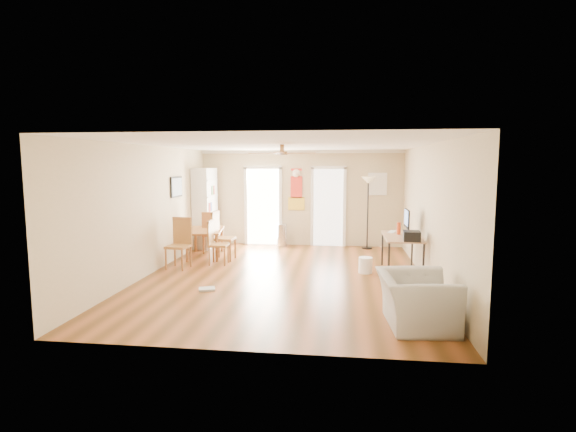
# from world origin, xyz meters

# --- Properties ---
(floor) EXTENTS (7.00, 7.00, 0.00)m
(floor) POSITION_xyz_m (0.00, 0.00, 0.00)
(floor) COLOR brown
(floor) RESTS_ON ground
(ceiling) EXTENTS (5.50, 7.00, 0.00)m
(ceiling) POSITION_xyz_m (0.00, 0.00, 2.60)
(ceiling) COLOR silver
(ceiling) RESTS_ON floor
(wall_back) EXTENTS (5.50, 0.04, 2.60)m
(wall_back) POSITION_xyz_m (0.00, 3.50, 1.30)
(wall_back) COLOR beige
(wall_back) RESTS_ON floor
(wall_front) EXTENTS (5.50, 0.04, 2.60)m
(wall_front) POSITION_xyz_m (0.00, -3.50, 1.30)
(wall_front) COLOR beige
(wall_front) RESTS_ON floor
(wall_left) EXTENTS (0.04, 7.00, 2.60)m
(wall_left) POSITION_xyz_m (-2.75, 0.00, 1.30)
(wall_left) COLOR beige
(wall_left) RESTS_ON floor
(wall_right) EXTENTS (0.04, 7.00, 2.60)m
(wall_right) POSITION_xyz_m (2.75, 0.00, 1.30)
(wall_right) COLOR beige
(wall_right) RESTS_ON floor
(crown_molding) EXTENTS (5.50, 7.00, 0.08)m
(crown_molding) POSITION_xyz_m (0.00, 0.00, 2.56)
(crown_molding) COLOR white
(crown_molding) RESTS_ON wall_back
(kitchen_doorway) EXTENTS (0.90, 0.10, 2.10)m
(kitchen_doorway) POSITION_xyz_m (-1.05, 3.48, 1.05)
(kitchen_doorway) COLOR white
(kitchen_doorway) RESTS_ON wall_back
(bathroom_doorway) EXTENTS (0.80, 0.10, 2.10)m
(bathroom_doorway) POSITION_xyz_m (0.75, 3.48, 1.05)
(bathroom_doorway) COLOR white
(bathroom_doorway) RESTS_ON wall_back
(wall_decal) EXTENTS (0.46, 0.03, 1.10)m
(wall_decal) POSITION_xyz_m (-0.13, 3.48, 1.55)
(wall_decal) COLOR red
(wall_decal) RESTS_ON wall_back
(ac_grille) EXTENTS (0.50, 0.04, 0.60)m
(ac_grille) POSITION_xyz_m (2.05, 3.47, 1.70)
(ac_grille) COLOR white
(ac_grille) RESTS_ON wall_back
(framed_poster) EXTENTS (0.04, 0.66, 0.48)m
(framed_poster) POSITION_xyz_m (-2.73, 1.40, 1.70)
(framed_poster) COLOR black
(framed_poster) RESTS_ON wall_left
(ceiling_fan) EXTENTS (1.24, 1.24, 0.20)m
(ceiling_fan) POSITION_xyz_m (0.00, -0.30, 2.43)
(ceiling_fan) COLOR #593819
(ceiling_fan) RESTS_ON ceiling
(bookshelf) EXTENTS (0.57, 1.01, 2.12)m
(bookshelf) POSITION_xyz_m (-2.52, 2.86, 1.06)
(bookshelf) COLOR silver
(bookshelf) RESTS_ON floor
(dining_table) EXTENTS (1.01, 1.44, 0.66)m
(dining_table) POSITION_xyz_m (-2.15, 1.70, 0.33)
(dining_table) COLOR #A57635
(dining_table) RESTS_ON floor
(dining_chair_right_a) EXTENTS (0.49, 0.49, 1.13)m
(dining_chair_right_a) POSITION_xyz_m (-1.60, 1.40, 0.56)
(dining_chair_right_a) COLOR #9F6833
(dining_chair_right_a) RESTS_ON floor
(dining_chair_right_b) EXTENTS (0.41, 0.41, 0.98)m
(dining_chair_right_b) POSITION_xyz_m (-1.60, 0.94, 0.49)
(dining_chair_right_b) COLOR #A47435
(dining_chair_right_b) RESTS_ON floor
(dining_chair_near) EXTENTS (0.50, 0.50, 1.08)m
(dining_chair_near) POSITION_xyz_m (-2.35, 0.44, 0.54)
(dining_chair_near) COLOR olive
(dining_chair_near) RESTS_ON floor
(dining_chair_far) EXTENTS (0.53, 0.53, 1.04)m
(dining_chair_far) POSITION_xyz_m (-2.17, 2.22, 0.52)
(dining_chair_far) COLOR #996231
(dining_chair_far) RESTS_ON floor
(trash_can) EXTENTS (0.32, 0.32, 0.61)m
(trash_can) POSITION_xyz_m (-0.49, 3.24, 0.30)
(trash_can) COLOR silver
(trash_can) RESTS_ON floor
(torchiere_lamp) EXTENTS (0.43, 0.43, 1.90)m
(torchiere_lamp) POSITION_xyz_m (1.80, 3.19, 0.95)
(torchiere_lamp) COLOR black
(torchiere_lamp) RESTS_ON floor
(computer_desk) EXTENTS (0.72, 1.44, 0.77)m
(computer_desk) POSITION_xyz_m (2.34, 0.61, 0.39)
(computer_desk) COLOR #A77B5B
(computer_desk) RESTS_ON floor
(imac) EXTENTS (0.10, 0.56, 0.52)m
(imac) POSITION_xyz_m (2.47, 0.88, 1.03)
(imac) COLOR black
(imac) RESTS_ON computer_desk
(keyboard) EXTENTS (0.25, 0.40, 0.01)m
(keyboard) POSITION_xyz_m (2.20, 1.12, 0.78)
(keyboard) COLOR silver
(keyboard) RESTS_ON computer_desk
(printer) EXTENTS (0.33, 0.38, 0.19)m
(printer) POSITION_xyz_m (2.45, 0.07, 0.86)
(printer) COLOR black
(printer) RESTS_ON computer_desk
(orange_bottle) EXTENTS (0.08, 0.08, 0.25)m
(orange_bottle) POSITION_xyz_m (2.30, 0.82, 0.90)
(orange_bottle) COLOR red
(orange_bottle) RESTS_ON computer_desk
(wastebasket_a) EXTENTS (0.31, 0.31, 0.32)m
(wastebasket_a) POSITION_xyz_m (1.62, 0.53, 0.16)
(wastebasket_a) COLOR white
(wastebasket_a) RESTS_ON floor
(floor_cloth) EXTENTS (0.33, 0.30, 0.04)m
(floor_cloth) POSITION_xyz_m (-1.25, -1.08, 0.02)
(floor_cloth) COLOR #A7A7A1
(floor_cloth) RESTS_ON floor
(armchair) EXTENTS (1.06, 1.19, 0.72)m
(armchair) POSITION_xyz_m (2.15, -2.39, 0.36)
(armchair) COLOR #AFAFA9
(armchair) RESTS_ON floor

